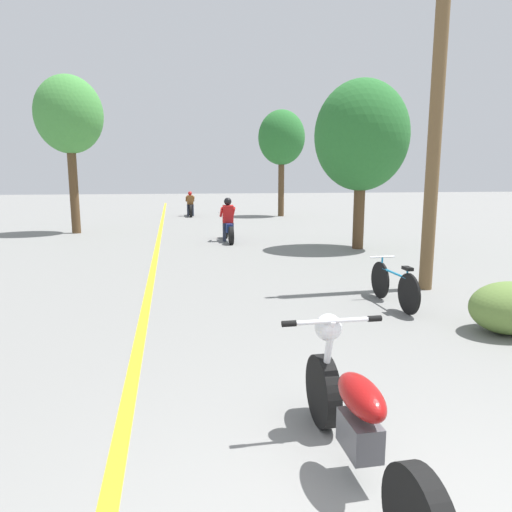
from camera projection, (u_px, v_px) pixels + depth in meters
The scene contains 10 objects.
lane_stripe_center at pixel (158, 244), 14.46m from camera, with size 0.14×48.00×0.01m, color yellow.
utility_pole at pixel (437, 101), 8.02m from camera, with size 1.10×0.24×6.61m.
roadside_tree_right_near at pixel (362, 136), 12.95m from camera, with size 2.71×2.44×4.81m.
roadside_tree_right_far at pixel (282, 138), 24.24m from camera, with size 2.50×2.25×5.62m.
roadside_tree_left at pixel (69, 116), 16.54m from camera, with size 2.42×2.18×5.72m.
roadside_bush at pixel (510, 308), 6.08m from camera, with size 1.10×0.88×0.70m.
motorcycle_foreground at pixel (356, 419), 3.12m from camera, with size 0.81×2.12×1.00m.
motorcycle_rider_lead at pixel (228, 225), 14.97m from camera, with size 0.50×2.10×1.43m.
motorcycle_rider_far at pixel (190, 207), 24.83m from camera, with size 0.50×2.08×1.34m.
bicycle_parked at pixel (394, 285), 7.40m from camera, with size 0.44×1.62×0.74m.
Camera 1 is at (-1.25, -1.52, 2.06)m, focal length 32.00 mm.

